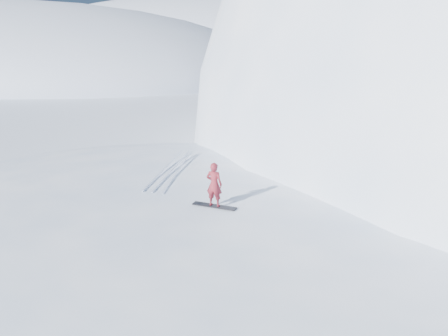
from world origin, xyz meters
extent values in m
plane|color=white|center=(0.00, 0.00, 0.00)|extent=(400.00, 400.00, 0.00)
ellipsoid|color=white|center=(1.00, 3.00, 0.00)|extent=(36.00, 28.00, 4.80)
ellipsoid|color=white|center=(10.00, 20.00, 0.00)|extent=(28.00, 24.00, 18.00)
ellipsoid|color=white|center=(-40.00, 110.00, 0.00)|extent=(140.00, 90.00, 36.00)
ellipsoid|color=white|center=(-4.00, -2.00, 0.00)|extent=(6.00, 5.40, 0.80)
ellipsoid|color=white|center=(-2.00, 6.00, 0.00)|extent=(7.00, 6.30, 1.00)
ellipsoid|color=white|center=(7.00, 4.00, 0.00)|extent=(4.00, 3.60, 0.60)
cube|color=black|center=(1.16, 1.83, 2.41)|extent=(1.60, 0.35, 0.03)
imported|color=maroon|center=(1.16, 1.83, 3.21)|extent=(0.58, 0.39, 1.56)
cube|color=silver|center=(-2.49, 5.24, 2.42)|extent=(1.13, 5.91, 0.04)
cube|color=silver|center=(-2.10, 5.24, 2.42)|extent=(1.16, 5.91, 0.04)
cube|color=silver|center=(-1.81, 5.24, 2.42)|extent=(1.45, 5.85, 0.04)
camera|label=1|loc=(6.21, -11.31, 8.26)|focal=35.00mm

